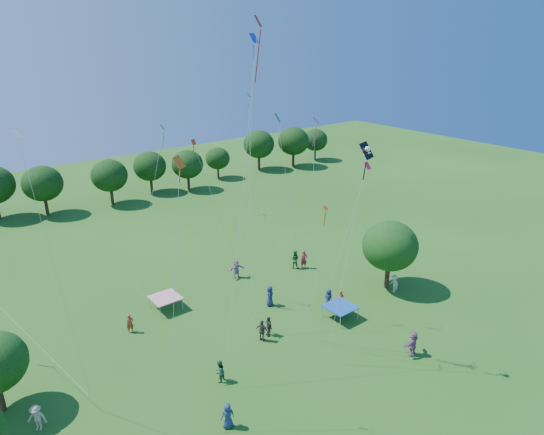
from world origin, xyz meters
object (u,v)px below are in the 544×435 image
Objects in this scene: pirate_kite at (366,157)px; red_high_kite at (252,92)px; tent_red_stripe at (165,298)px; tent_blue at (340,307)px; near_tree_east at (390,246)px.

pirate_kite is 0.67× the size of red_high_kite.
red_high_kite is (2.28, -9.41, 17.15)m from tent_red_stripe.
red_high_kite reaches higher than tent_blue.
pirate_kite reaches higher than tent_blue.
tent_blue is at bearing -172.01° from near_tree_east.
tent_red_stripe is 19.69m from red_high_kite.
red_high_kite is at bearing 176.67° from tent_blue.
near_tree_east is 20.54m from red_high_kite.
tent_red_stripe and tent_blue have the same top height.
tent_blue is 14.65m from pirate_kite.
pirate_kite is 7.67m from red_high_kite.
red_high_kite is (-14.92, -0.50, 14.10)m from near_tree_east.
near_tree_east is 0.30× the size of red_high_kite.
tent_red_stripe is 20.89m from pirate_kite.
red_high_kite is (-8.02, 0.47, 17.15)m from tent_blue.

